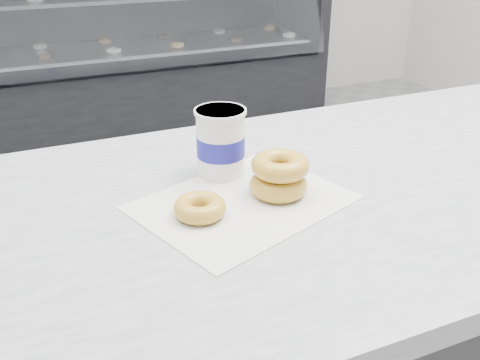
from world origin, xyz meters
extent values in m
plane|color=gray|center=(0.00, 0.00, 0.00)|extent=(5.00, 5.00, 0.00)
cube|color=#333335|center=(0.00, -0.60, 0.43)|extent=(3.00, 0.70, 0.86)
cube|color=silver|center=(0.00, -0.60, 0.88)|extent=(3.06, 0.76, 0.04)
cube|color=black|center=(0.00, 2.10, 0.25)|extent=(2.40, 0.70, 0.50)
cube|color=white|center=(0.00, 1.79, 0.88)|extent=(2.28, 0.16, 0.70)
cube|color=silver|center=(0.00, 2.10, 0.58)|extent=(2.20, 0.55, 0.02)
cube|color=silver|center=(-0.46, -0.61, 0.90)|extent=(0.41, 0.36, 0.00)
torus|color=gold|center=(-0.54, -0.62, 0.92)|extent=(0.09, 0.09, 0.03)
torus|color=gold|center=(-0.39, -0.60, 0.92)|extent=(0.10, 0.10, 0.04)
torus|color=gold|center=(-0.39, -0.60, 0.95)|extent=(0.14, 0.14, 0.04)
cylinder|color=white|center=(-0.45, -0.48, 0.96)|extent=(0.11, 0.11, 0.13)
cylinder|color=white|center=(-0.45, -0.48, 1.02)|extent=(0.10, 0.10, 0.01)
cylinder|color=navy|center=(-0.45, -0.48, 0.96)|extent=(0.11, 0.11, 0.04)
camera|label=1|loc=(-0.78, -1.34, 1.34)|focal=40.00mm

